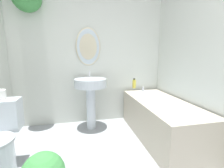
{
  "coord_description": "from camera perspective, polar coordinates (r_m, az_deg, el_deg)",
  "views": [
    {
      "loc": [
        -0.24,
        -0.36,
        1.18
      ],
      "look_at": [
        0.17,
        1.51,
        0.84
      ],
      "focal_mm": 26.0,
      "sensor_mm": 36.0,
      "label": 1
    }
  ],
  "objects": [
    {
      "name": "toilet_paper_roll",
      "position": [
        2.0,
        -34.74,
        -3.14
      ],
      "size": [
        0.11,
        0.11,
        0.1
      ],
      "color": "white",
      "rests_on": "toilet"
    },
    {
      "name": "shampoo_bottle",
      "position": [
        2.8,
        7.81,
        0.13
      ],
      "size": [
        0.06,
        0.06,
        0.17
      ],
      "color": "gold",
      "rests_on": "bathtub"
    },
    {
      "name": "wall_back",
      "position": [
        2.8,
        -10.63,
        13.02
      ],
      "size": [
        2.63,
        0.41,
        2.4
      ],
      "color": "silver",
      "rests_on": "ground_plane"
    },
    {
      "name": "pedestal_sink",
      "position": [
        2.57,
        -7.54,
        -2.29
      ],
      "size": [
        0.5,
        0.5,
        0.91
      ],
      "color": "silver",
      "rests_on": "ground_plane"
    },
    {
      "name": "wall_right",
      "position": [
        2.19,
        32.09,
        9.18
      ],
      "size": [
        0.06,
        2.55,
        2.4
      ],
      "color": "silver",
      "rests_on": "ground_plane"
    },
    {
      "name": "bathtub",
      "position": [
        2.46,
        16.77,
        -11.6
      ],
      "size": [
        0.65,
        1.52,
        0.62
      ],
      "color": "#B2A893",
      "rests_on": "ground_plane"
    }
  ]
}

